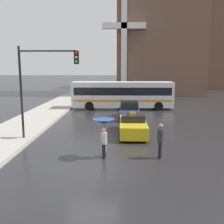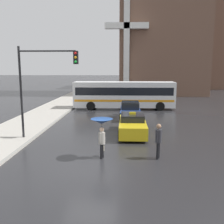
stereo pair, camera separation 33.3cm
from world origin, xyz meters
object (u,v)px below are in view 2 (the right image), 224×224
(pedestrian_man, at_px, (158,138))
(traffic_light, at_px, (43,76))
(city_bus, at_px, (124,94))
(sedan_red, at_px, (130,111))
(monument_cross, at_px, (127,41))
(taxi, at_px, (132,125))
(pedestrian_with_umbrella, at_px, (102,126))

(pedestrian_man, bearing_deg, traffic_light, -93.42)
(traffic_light, bearing_deg, city_bus, 69.01)
(city_bus, relative_size, traffic_light, 1.89)
(sedan_red, bearing_deg, traffic_light, 53.37)
(monument_cross, bearing_deg, pedestrian_man, -86.80)
(sedan_red, relative_size, pedestrian_man, 2.45)
(monument_cross, bearing_deg, sedan_red, -88.87)
(city_bus, bearing_deg, sedan_red, 5.42)
(monument_cross, bearing_deg, taxi, -89.01)
(taxi, relative_size, pedestrian_man, 2.62)
(city_bus, xyz_separation_m, pedestrian_with_umbrella, (-1.02, -16.48, -0.01))
(taxi, xyz_separation_m, sedan_red, (-0.06, 5.94, 0.01))
(pedestrian_man, distance_m, traffic_light, 8.21)
(city_bus, bearing_deg, taxi, 2.47)
(pedestrian_man, distance_m, monument_cross, 29.46)
(city_bus, bearing_deg, pedestrian_with_umbrella, -4.40)
(pedestrian_with_umbrella, height_order, pedestrian_man, pedestrian_with_umbrella)
(taxi, height_order, pedestrian_with_umbrella, pedestrian_with_umbrella)
(sedan_red, xyz_separation_m, city_bus, (-0.61, 5.51, 1.02))
(traffic_light, relative_size, monument_cross, 0.39)
(pedestrian_with_umbrella, distance_m, monument_cross, 29.36)
(sedan_red, xyz_separation_m, traffic_light, (-5.62, -7.56, 3.44))
(monument_cross, bearing_deg, city_bus, -91.24)
(taxi, height_order, traffic_light, traffic_light)
(city_bus, xyz_separation_m, pedestrian_man, (1.85, -16.41, -0.60))
(pedestrian_with_umbrella, height_order, traffic_light, traffic_light)
(taxi, height_order, sedan_red, taxi)
(traffic_light, bearing_deg, pedestrian_man, -25.97)
(taxi, relative_size, pedestrian_with_umbrella, 2.31)
(taxi, distance_m, sedan_red, 5.94)
(pedestrian_with_umbrella, distance_m, pedestrian_man, 2.93)
(pedestrian_man, bearing_deg, taxi, -144.00)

